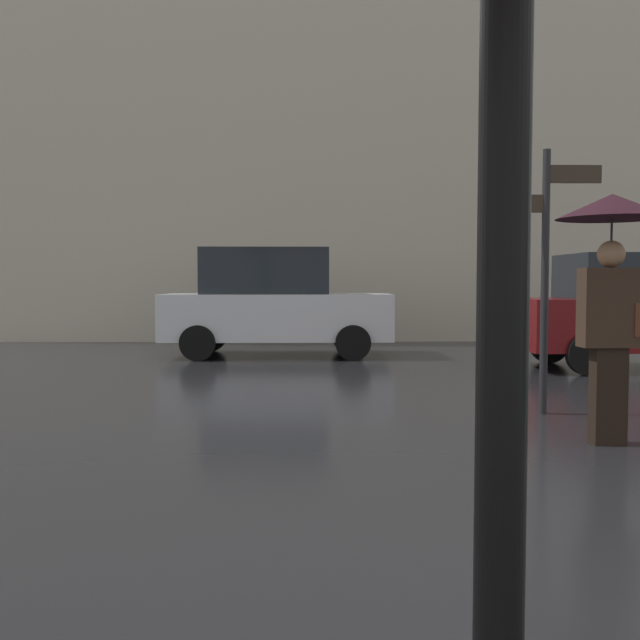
{
  "coord_description": "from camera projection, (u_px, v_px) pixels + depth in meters",
  "views": [
    {
      "loc": [
        -0.08,
        -2.3,
        1.36
      ],
      "look_at": [
        0.07,
        4.55,
        1.0
      ],
      "focal_mm": 39.88,
      "sensor_mm": 36.0,
      "label": 1
    }
  ],
  "objects": [
    {
      "name": "street_signpost",
      "position": [
        546.0,
        254.0,
        7.28
      ],
      "size": [
        1.08,
        0.08,
        2.72
      ],
      "color": "black",
      "rests_on": "ground"
    },
    {
      "name": "parked_car_left",
      "position": [
        274.0,
        302.0,
        13.17
      ],
      "size": [
        4.16,
        1.93,
        1.98
      ],
      "rotation": [
        0.0,
        0.0,
        0.26
      ],
      "color": "silver",
      "rests_on": "ground"
    },
    {
      "name": "pedestrian_with_umbrella",
      "position": [
        612.0,
        259.0,
        5.91
      ],
      "size": [
        0.91,
        0.91,
        2.1
      ],
      "rotation": [
        0.0,
        0.0,
        2.55
      ],
      "color": "black",
      "rests_on": "ground"
    }
  ]
}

